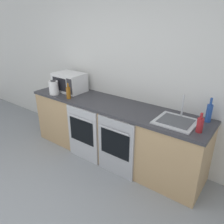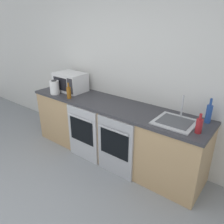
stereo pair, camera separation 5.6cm
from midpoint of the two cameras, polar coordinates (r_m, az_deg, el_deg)
The scene contains 10 objects.
wall_back at distance 3.29m, azimuth 3.15°, elevation 10.78°, with size 10.00×0.06×2.60m.
counter_back at distance 3.33m, azimuth -0.50°, elevation -4.86°, with size 2.80×0.66×0.88m.
oven_left at distance 3.29m, azimuth -8.22°, elevation -5.80°, with size 0.57×0.06×0.83m.
oven_right at distance 2.95m, azimuth 0.34°, elevation -9.29°, with size 0.57×0.06×0.83m.
microwave at distance 3.73m, azimuth -11.43°, elevation 7.65°, with size 0.51×0.37×0.30m.
bottle_amber at distance 3.38m, azimuth -11.79°, elevation 4.98°, with size 0.07×0.07×0.24m.
bottle_red at distance 2.50m, azimuth 21.41°, elevation -3.10°, with size 0.07×0.07×0.22m.
bottle_blue at distance 2.78m, azimuth 23.50°, elevation -0.15°, with size 0.07×0.07×0.30m.
kettle at distance 3.64m, azimuth -15.39°, elevation 6.16°, with size 0.15×0.15×0.23m.
sink at distance 2.68m, azimuth 15.80°, elevation -2.22°, with size 0.46×0.43×0.29m.
Camera 1 is at (1.75, -0.47, 2.02)m, focal length 35.00 mm.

